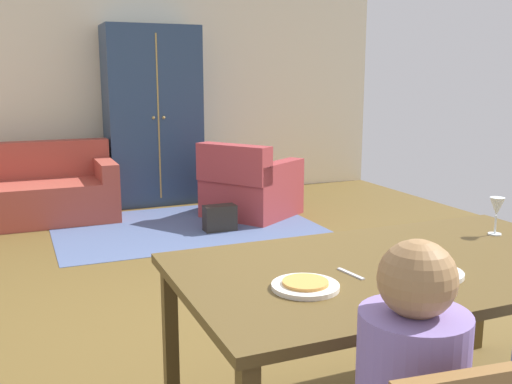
# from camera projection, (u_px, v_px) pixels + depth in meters

# --- Properties ---
(ground_plane) EXTENTS (7.10, 6.57, 0.02)m
(ground_plane) POSITION_uv_depth(u_px,v_px,m) (197.00, 284.00, 4.37)
(ground_plane) COLOR brown
(back_wall) EXTENTS (7.10, 0.10, 2.70)m
(back_wall) POSITION_uv_depth(u_px,v_px,m) (115.00, 90.00, 7.12)
(back_wall) COLOR beige
(back_wall) RESTS_ON ground_plane
(dining_table) EXTENTS (1.89, 1.05, 0.76)m
(dining_table) POSITION_uv_depth(u_px,v_px,m) (402.00, 277.00, 2.45)
(dining_table) COLOR brown
(dining_table) RESTS_ON ground_plane
(plate_near_man) EXTENTS (0.25, 0.25, 0.02)m
(plate_near_man) POSITION_uv_depth(u_px,v_px,m) (305.00, 286.00, 2.13)
(plate_near_man) COLOR white
(plate_near_man) RESTS_ON dining_table
(pizza_near_man) EXTENTS (0.17, 0.17, 0.01)m
(pizza_near_man) POSITION_uv_depth(u_px,v_px,m) (305.00, 282.00, 2.13)
(pizza_near_man) COLOR gold
(pizza_near_man) RESTS_ON plate_near_man
(plate_near_child) EXTENTS (0.25, 0.25, 0.02)m
(plate_near_child) POSITION_uv_depth(u_px,v_px,m) (431.00, 273.00, 2.27)
(plate_near_child) COLOR silver
(plate_near_child) RESTS_ON dining_table
(pizza_near_child) EXTENTS (0.17, 0.17, 0.01)m
(pizza_near_child) POSITION_uv_depth(u_px,v_px,m) (431.00, 269.00, 2.27)
(pizza_near_child) COLOR gold
(pizza_near_child) RESTS_ON plate_near_child
(wine_glass) EXTENTS (0.07, 0.07, 0.19)m
(wine_glass) POSITION_uv_depth(u_px,v_px,m) (497.00, 208.00, 2.83)
(wine_glass) COLOR silver
(wine_glass) RESTS_ON dining_table
(fork) EXTENTS (0.04, 0.15, 0.01)m
(fork) POSITION_uv_depth(u_px,v_px,m) (351.00, 274.00, 2.28)
(fork) COLOR silver
(fork) RESTS_ON dining_table
(knife) EXTENTS (0.05, 0.17, 0.01)m
(knife) POSITION_uv_depth(u_px,v_px,m) (420.00, 250.00, 2.59)
(knife) COLOR silver
(knife) RESTS_ON dining_table
(area_rug) EXTENTS (2.60, 1.80, 0.01)m
(area_rug) POSITION_uv_depth(u_px,v_px,m) (185.00, 226.00, 6.00)
(area_rug) COLOR #4C5D87
(area_rug) RESTS_ON ground_plane
(couch) EXTENTS (1.67, 0.86, 0.82)m
(couch) POSITION_uv_depth(u_px,v_px,m) (34.00, 193.00, 6.19)
(couch) COLOR #A34336
(couch) RESTS_ON ground_plane
(armchair) EXTENTS (1.19, 1.18, 0.82)m
(armchair) POSITION_uv_depth(u_px,v_px,m) (249.00, 188.00, 6.39)
(armchair) COLOR #9C373A
(armchair) RESTS_ON ground_plane
(armoire) EXTENTS (1.10, 0.59, 2.10)m
(armoire) POSITION_uv_depth(u_px,v_px,m) (153.00, 116.00, 6.97)
(armoire) COLOR navy
(armoire) RESTS_ON ground_plane
(handbag) EXTENTS (0.32, 0.16, 0.26)m
(handbag) POSITION_uv_depth(u_px,v_px,m) (220.00, 218.00, 5.81)
(handbag) COLOR #28241F
(handbag) RESTS_ON ground_plane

